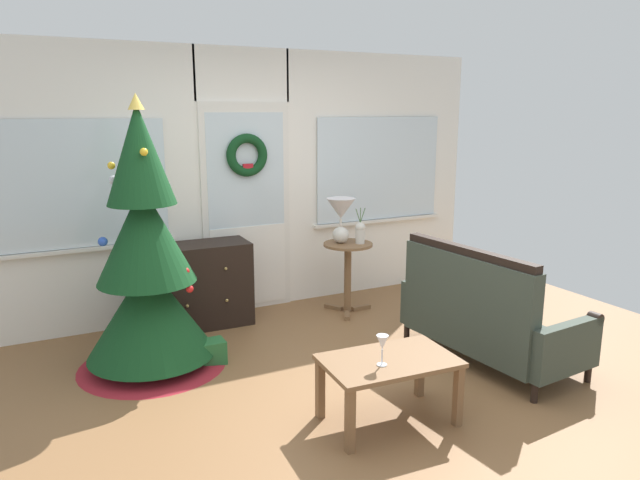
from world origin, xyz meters
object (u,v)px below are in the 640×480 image
at_px(table_lamp, 341,214).
at_px(gift_box, 213,352).
at_px(wine_glass, 382,344).
at_px(flower_vase, 360,232).
at_px(dresser_cabinet, 201,285).
at_px(coffee_table, 389,368).
at_px(christmas_tree, 147,273).
at_px(side_table, 348,264).
at_px(settee_sofa, 482,317).

bearing_deg(table_lamp, gift_box, -157.86).
xyz_separation_m(wine_glass, gift_box, (-0.65, 1.44, -0.48)).
xyz_separation_m(table_lamp, gift_box, (-1.49, -0.61, -0.89)).
relative_size(table_lamp, wine_glass, 2.26).
relative_size(flower_vase, wine_glass, 1.79).
relative_size(dresser_cabinet, coffee_table, 1.04).
distance_m(christmas_tree, gift_box, 0.81).
bearing_deg(dresser_cabinet, gift_box, -100.36).
relative_size(table_lamp, flower_vase, 1.26).
bearing_deg(wine_glass, side_table, 65.90).
xyz_separation_m(flower_vase, gift_box, (-1.65, -0.51, -0.73)).
relative_size(flower_vase, coffee_table, 0.40).
xyz_separation_m(christmas_tree, gift_box, (0.44, -0.17, -0.66)).
distance_m(dresser_cabinet, table_lamp, 1.48).
distance_m(christmas_tree, settee_sofa, 2.63).
height_order(coffee_table, gift_box, coffee_table).
distance_m(settee_sofa, wine_glass, 1.38).
relative_size(coffee_table, gift_box, 4.61).
distance_m(dresser_cabinet, side_table, 1.43).
bearing_deg(gift_box, table_lamp, 22.14).
height_order(settee_sofa, coffee_table, settee_sofa).
bearing_deg(gift_box, dresser_cabinet, 79.64).
height_order(christmas_tree, table_lamp, christmas_tree).
bearing_deg(christmas_tree, flower_vase, 9.22).
bearing_deg(settee_sofa, side_table, 103.83).
height_order(settee_sofa, flower_vase, flower_vase).
distance_m(christmas_tree, side_table, 2.04).
height_order(christmas_tree, flower_vase, christmas_tree).
bearing_deg(flower_vase, side_table, 149.04).
xyz_separation_m(christmas_tree, table_lamp, (1.93, 0.44, 0.23)).
xyz_separation_m(side_table, table_lamp, (-0.06, 0.04, 0.49)).
relative_size(wine_glass, gift_box, 1.03).
relative_size(table_lamp, gift_box, 2.33).
xyz_separation_m(table_lamp, coffee_table, (-0.74, -1.99, -0.62)).
relative_size(settee_sofa, gift_box, 8.05).
xyz_separation_m(table_lamp, flower_vase, (0.16, -0.10, -0.17)).
height_order(christmas_tree, wine_glass, christmas_tree).
bearing_deg(dresser_cabinet, wine_glass, -77.98).
distance_m(settee_sofa, table_lamp, 1.72).
bearing_deg(coffee_table, dresser_cabinet, 104.58).
bearing_deg(settee_sofa, table_lamp, 105.57).
distance_m(dresser_cabinet, gift_box, 0.93).
bearing_deg(flower_vase, dresser_cabinet, 166.26).
relative_size(christmas_tree, flower_vase, 5.97).
bearing_deg(wine_glass, dresser_cabinet, 102.02).
height_order(settee_sofa, wine_glass, settee_sofa).
xyz_separation_m(table_lamp, wine_glass, (-0.84, -2.05, -0.41)).
bearing_deg(wine_glass, settee_sofa, 21.67).
bearing_deg(table_lamp, side_table, -33.69).
relative_size(flower_vase, gift_box, 1.85).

